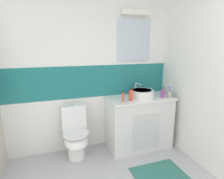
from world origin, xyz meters
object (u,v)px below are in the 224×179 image
(toilet, at_px, (75,134))
(sink_basin, at_px, (142,93))
(shampoo_bottle_tall, at_px, (131,95))
(toothpaste_tube_upright, at_px, (123,97))
(soap_dispenser, at_px, (163,94))
(toothbrush_cup, at_px, (169,94))

(toilet, bearing_deg, sink_basin, 0.02)
(sink_basin, distance_m, toilet, 1.21)
(shampoo_bottle_tall, bearing_deg, toothpaste_tube_upright, -169.85)
(toilet, xyz_separation_m, soap_dispenser, (1.37, -0.16, 0.55))
(toilet, height_order, soap_dispenser, soap_dispenser)
(soap_dispenser, xyz_separation_m, toothpaste_tube_upright, (-0.69, -0.02, 0.01))
(toilet, bearing_deg, toothpaste_tube_upright, -14.68)
(toothbrush_cup, bearing_deg, toilet, 172.61)
(sink_basin, height_order, toilet, sink_basin)
(sink_basin, xyz_separation_m, toothbrush_cup, (0.38, -0.19, 0.00))
(toothpaste_tube_upright, bearing_deg, sink_basin, 24.17)
(toothbrush_cup, bearing_deg, toothpaste_tube_upright, 179.18)
(sink_basin, relative_size, toilet, 0.54)
(soap_dispenser, height_order, shampoo_bottle_tall, shampoo_bottle_tall)
(toilet, relative_size, shampoo_bottle_tall, 4.27)
(toilet, xyz_separation_m, toothbrush_cup, (1.47, -0.19, 0.54))
(sink_basin, bearing_deg, toothbrush_cup, -26.37)
(soap_dispenser, distance_m, shampoo_bottle_tall, 0.55)
(sink_basin, height_order, toothpaste_tube_upright, sink_basin)
(shampoo_bottle_tall, bearing_deg, soap_dispenser, -0.83)
(sink_basin, distance_m, shampoo_bottle_tall, 0.30)
(toilet, bearing_deg, shampoo_bottle_tall, -10.57)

